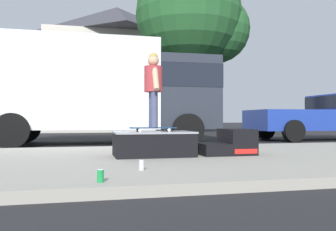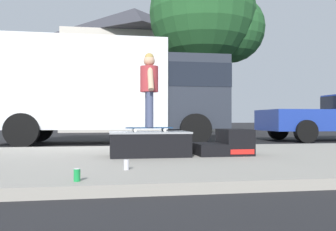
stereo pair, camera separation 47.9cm
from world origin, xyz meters
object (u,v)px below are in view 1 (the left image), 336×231
(skateboard, at_px, (153,128))
(pickup_truck_blue, at_px, (331,115))
(soda_can, at_px, (142,165))
(soda_can_b, at_px, (100,176))
(box_truck, at_px, (103,87))
(kicker_ramp, at_px, (229,144))
(street_tree_main, at_px, (194,18))
(skate_box, at_px, (153,143))
(skater_kid, at_px, (153,83))

(skateboard, bearing_deg, pickup_truck_blue, 34.66)
(soda_can, height_order, soda_can_b, same)
(box_truck, bearing_deg, kicker_ramp, -69.59)
(kicker_ramp, relative_size, soda_can, 7.38)
(box_truck, bearing_deg, street_tree_main, 47.69)
(kicker_ramp, height_order, skateboard, skateboard)
(pickup_truck_blue, bearing_deg, soda_can, -139.38)
(soda_can, relative_size, street_tree_main, 0.02)
(soda_can, bearing_deg, box_truck, 90.68)
(soda_can, bearing_deg, soda_can_b, -125.64)
(box_truck, bearing_deg, skate_box, -83.94)
(skateboard, bearing_deg, soda_can_b, -112.57)
(kicker_ramp, xyz_separation_m, pickup_truck_blue, (6.19, 5.25, 0.59))
(kicker_ramp, distance_m, box_truck, 5.62)
(skate_box, relative_size, kicker_ramp, 1.42)
(pickup_truck_blue, bearing_deg, kicker_ramp, -139.67)
(skate_box, relative_size, skateboard, 1.68)
(soda_can_b, xyz_separation_m, pickup_truck_blue, (8.53, 7.60, 0.71))
(kicker_ramp, height_order, box_truck, box_truck)
(skateboard, distance_m, soda_can, 1.77)
(kicker_ramp, xyz_separation_m, soda_can, (-1.82, -1.61, -0.12))
(skate_box, relative_size, soda_can_b, 10.46)
(street_tree_main, bearing_deg, skateboard, -111.41)
(pickup_truck_blue, relative_size, street_tree_main, 0.71)
(soda_can, height_order, box_truck, box_truck)
(street_tree_main, bearing_deg, box_truck, -132.31)
(box_truck, relative_size, pickup_truck_blue, 1.21)
(kicker_ramp, bearing_deg, soda_can, -138.42)
(soda_can, relative_size, pickup_truck_blue, 0.02)
(pickup_truck_blue, bearing_deg, soda_can_b, -138.31)
(skater_kid, xyz_separation_m, street_tree_main, (3.90, 9.94, 4.10))
(skate_box, xyz_separation_m, soda_can, (-0.46, -1.61, -0.16))
(soda_can, distance_m, box_truck, 6.88)
(skate_box, bearing_deg, pickup_truck_blue, 34.85)
(kicker_ramp, xyz_separation_m, skateboard, (-1.35, 0.04, 0.28))
(skate_box, distance_m, soda_can, 1.69)
(skateboard, relative_size, soda_can_b, 6.24)
(kicker_ramp, bearing_deg, skater_kid, 178.19)
(skate_box, height_order, street_tree_main, street_tree_main)
(skater_kid, distance_m, soda_can_b, 2.83)
(box_truck, height_order, street_tree_main, street_tree_main)
(skateboard, height_order, soda_can_b, skateboard)
(skateboard, distance_m, skater_kid, 0.75)
(skate_box, distance_m, skater_kid, 1.00)
(skateboard, xyz_separation_m, street_tree_main, (3.90, 9.94, 4.85))
(street_tree_main, bearing_deg, skate_box, -111.36)
(kicker_ramp, distance_m, skateboard, 1.38)
(skate_box, xyz_separation_m, soda_can_b, (-0.98, -2.34, -0.16))
(soda_can, relative_size, box_truck, 0.02)
(skate_box, height_order, box_truck, box_truck)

